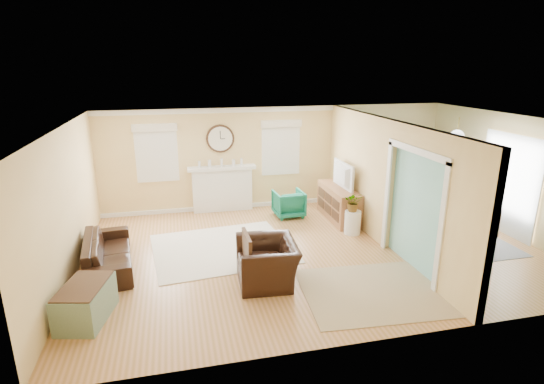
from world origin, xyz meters
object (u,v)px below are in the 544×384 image
at_px(eames_chair, 267,262).
at_px(green_chair, 289,204).
at_px(sofa, 108,253).
at_px(credenza, 339,203).
at_px(dining_table, 441,222).

xyz_separation_m(eames_chair, green_chair, (1.23, 3.12, -0.04)).
distance_m(sofa, eames_chair, 2.99).
xyz_separation_m(green_chair, credenza, (1.12, -0.47, 0.07)).
height_order(eames_chair, green_chair, eames_chair).
distance_m(eames_chair, credenza, 3.54).
distance_m(credenza, dining_table, 2.34).
xyz_separation_m(sofa, green_chair, (3.98, 1.93, 0.03)).
height_order(sofa, eames_chair, eames_chair).
bearing_deg(eames_chair, green_chair, 162.26).
height_order(eames_chair, dining_table, eames_chair).
bearing_deg(dining_table, green_chair, 52.78).
relative_size(green_chair, credenza, 0.44).
distance_m(sofa, credenza, 5.31).
relative_size(eames_chair, dining_table, 0.64).
distance_m(green_chair, credenza, 1.22).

